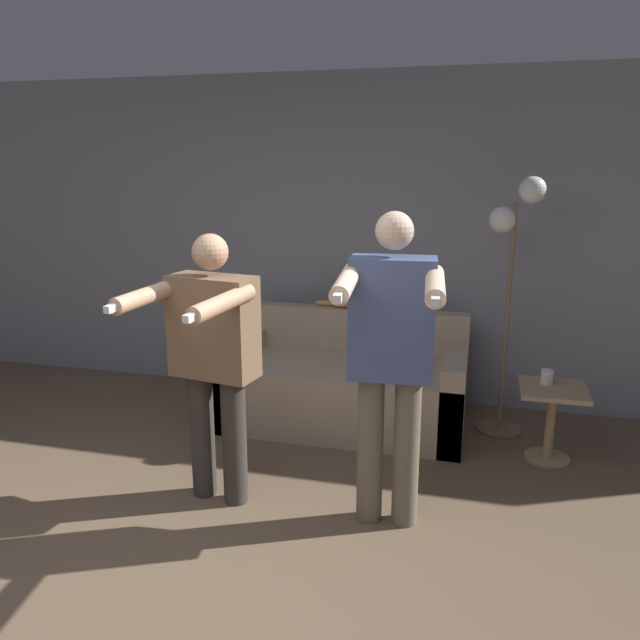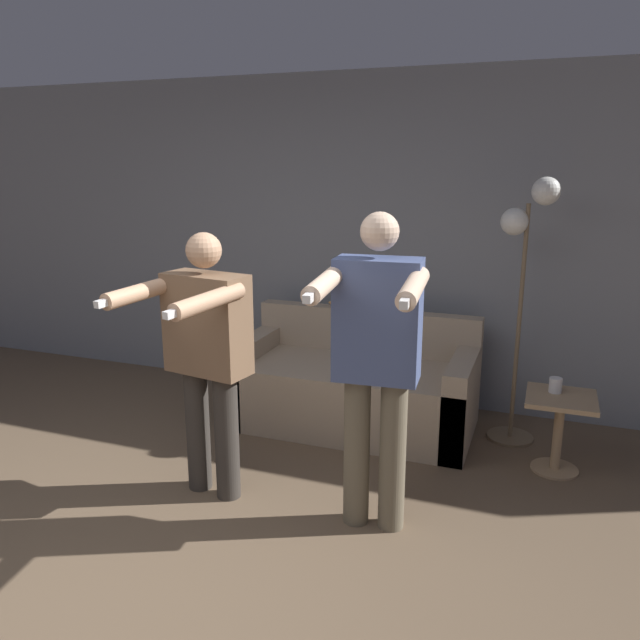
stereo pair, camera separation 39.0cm
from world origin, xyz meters
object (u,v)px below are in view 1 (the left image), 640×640
(person_left, at_px, (212,352))
(side_table, at_px, (552,409))
(cup, at_px, (547,377))
(person_right, at_px, (391,353))
(couch, at_px, (346,387))
(cat, at_px, (352,297))
(floor_lamp, at_px, (514,249))

(person_left, distance_m, side_table, 2.23)
(cup, bearing_deg, person_right, -129.72)
(couch, relative_size, person_right, 1.04)
(couch, relative_size, side_table, 3.47)
(person_left, distance_m, cup, 2.19)
(cat, relative_size, floor_lamp, 0.27)
(couch, distance_m, cat, 0.70)
(couch, distance_m, person_left, 1.48)
(couch, height_order, side_table, couch)
(cat, relative_size, cup, 5.17)
(cat, bearing_deg, floor_lamp, -9.15)
(side_table, bearing_deg, person_left, -152.21)
(couch, xyz_separation_m, cat, (-0.03, 0.33, 0.62))
(floor_lamp, bearing_deg, cup, -53.17)
(floor_lamp, bearing_deg, person_left, -139.10)
(couch, relative_size, floor_lamp, 0.96)
(person_right, relative_size, cup, 17.57)
(couch, bearing_deg, cat, 94.37)
(person_right, xyz_separation_m, floor_lamp, (0.63, 1.40, 0.37))
(person_left, height_order, floor_lamp, floor_lamp)
(person_right, bearing_deg, person_left, 175.33)
(cat, bearing_deg, person_left, -106.19)
(person_right, bearing_deg, cat, 103.64)
(couch, distance_m, person_right, 1.52)
(person_right, height_order, side_table, person_right)
(couch, xyz_separation_m, person_right, (0.50, -1.26, 0.68))
(person_right, bearing_deg, side_table, 42.78)
(side_table, bearing_deg, floor_lamp, 126.59)
(person_left, distance_m, person_right, 0.99)
(couch, relative_size, person_left, 1.13)
(cat, height_order, cup, cat)
(cup, bearing_deg, floor_lamp, 126.83)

